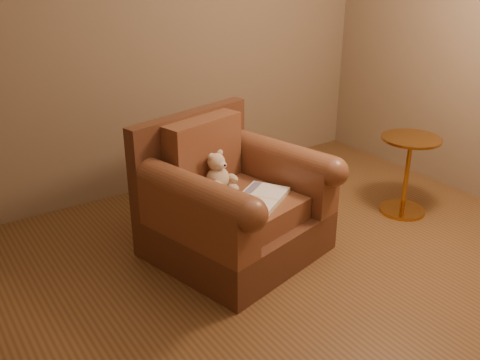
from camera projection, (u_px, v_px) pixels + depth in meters
floor at (321, 289)px, 3.30m from camera, size 4.00×4.00×0.00m
armchair at (231, 204)px, 3.61m from camera, size 1.22×1.18×0.92m
teddy_bear at (219, 176)px, 3.57m from camera, size 0.20×0.23×0.28m
guidebook at (260, 199)px, 3.44m from camera, size 0.51×0.46×0.04m
side_table at (407, 173)px, 4.14m from camera, size 0.45×0.45×0.63m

